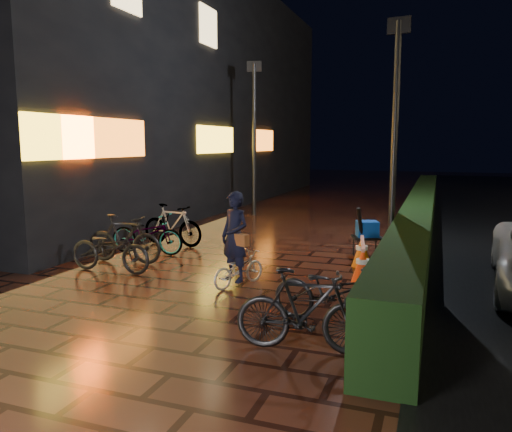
% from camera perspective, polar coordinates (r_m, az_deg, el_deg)
% --- Properties ---
extents(ground, '(80.00, 80.00, 0.00)m').
position_cam_1_polar(ground, '(8.03, -8.80, -9.74)').
color(ground, '#381911').
rests_on(ground, ground).
extents(hedge, '(0.70, 20.00, 1.00)m').
position_cam_1_polar(hedge, '(14.81, 18.24, 0.22)').
color(hedge, black).
rests_on(hedge, ground).
extents(storefront_block, '(12.09, 22.00, 9.00)m').
position_cam_1_polar(storefront_block, '(22.57, -16.34, 13.12)').
color(storefront_block, black).
rests_on(storefront_block, ground).
extents(lamp_post_hedge, '(0.49, 0.15, 5.10)m').
position_cam_1_polar(lamp_post_hedge, '(11.35, 15.60, 9.67)').
color(lamp_post_hedge, black).
rests_on(lamp_post_hedge, ground).
extents(lamp_post_sf, '(0.50, 0.21, 5.20)m').
position_cam_1_polar(lamp_post_sf, '(17.21, -0.21, 9.58)').
color(lamp_post_sf, black).
rests_on(lamp_post_sf, ground).
extents(cyclist, '(0.84, 1.23, 1.67)m').
position_cam_1_polar(cyclist, '(8.65, -2.23, -4.09)').
color(cyclist, silver).
rests_on(cyclist, ground).
extents(traffic_barrier, '(0.59, 1.58, 0.64)m').
position_cam_1_polar(traffic_barrier, '(9.73, 12.04, -4.69)').
color(traffic_barrier, '#FA3E0D').
rests_on(traffic_barrier, ground).
extents(cart_assembly, '(0.75, 0.80, 1.15)m').
position_cam_1_polar(cart_assembly, '(11.09, 12.53, -1.67)').
color(cart_assembly, black).
rests_on(cart_assembly, ground).
extents(parked_bikes_storefront, '(1.98, 3.31, 1.02)m').
position_cam_1_polar(parked_bikes_storefront, '(11.11, -13.16, -2.26)').
color(parked_bikes_storefront, black).
rests_on(parked_bikes_storefront, ground).
extents(parked_bikes_hedge, '(1.91, 1.75, 1.02)m').
position_cam_1_polar(parked_bikes_hedge, '(6.54, 7.53, -9.52)').
color(parked_bikes_hedge, black).
rests_on(parked_bikes_hedge, ground).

